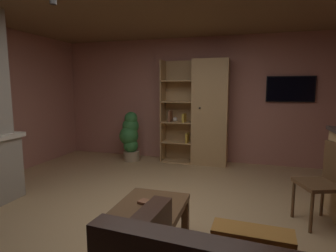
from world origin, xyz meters
name	(u,v)px	position (x,y,z in m)	size (l,w,h in m)	color
floor	(158,221)	(0.00, 0.00, -0.01)	(6.08, 5.60, 0.02)	tan
wall_back	(201,100)	(0.00, 2.83, 1.26)	(6.20, 0.06, 2.53)	#AD7060
window_pane_back	(178,96)	(-0.49, 2.80, 1.35)	(0.71, 0.01, 0.78)	white
bookshelf_cabinet	(206,113)	(0.14, 2.56, 1.02)	(1.33, 0.41, 2.06)	tan
coffee_table	(151,212)	(0.09, -0.49, 0.34)	(0.62, 0.70, 0.43)	brown
table_book_0	(145,202)	(0.03, -0.50, 0.44)	(0.10, 0.10, 0.03)	brown
table_book_1	(156,200)	(0.15, -0.49, 0.46)	(0.12, 0.11, 0.02)	gold
dining_chair	(326,178)	(1.80, 0.47, 0.53)	(0.54, 0.54, 0.92)	brown
potted_floor_plant	(130,136)	(-1.40, 2.34, 0.53)	(0.41, 0.43, 1.02)	#9E896B
wall_mounted_tv	(290,89)	(1.68, 2.77, 1.49)	(0.85, 0.06, 0.48)	black
track_light_spot_1	(53,0)	(-1.12, -0.19, 2.46)	(0.07, 0.07, 0.09)	black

